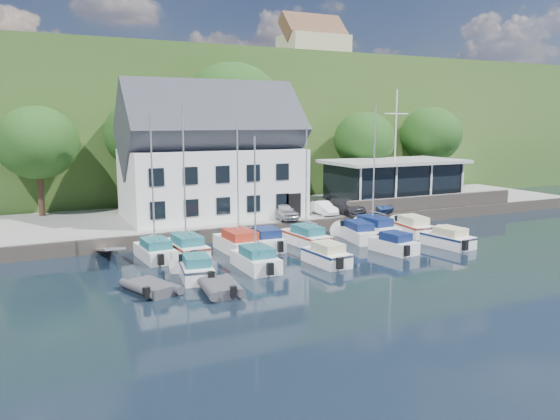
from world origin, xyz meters
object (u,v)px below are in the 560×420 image
Objects in this scene: car_blue at (373,204)px; flagpole at (395,150)px; boat_r1_1 at (185,188)px; boat_r1_4 at (306,184)px; car_dgrey at (345,206)px; boat_r1_0 at (153,194)px; boat_r2_3 at (394,242)px; boat_r2_2 at (326,253)px; boat_r1_5 at (357,230)px; boat_r1_7 at (411,225)px; car_white at (323,208)px; dinghy_0 at (151,286)px; harbor_building at (212,163)px; boat_r1_6 at (374,174)px; car_silver at (283,211)px; boat_r1_2 at (238,183)px; boat_r2_0 at (196,267)px; boat_r1_3 at (265,238)px; dinghy_1 at (220,286)px; club_pavilion at (393,181)px; boat_r2_1 at (255,197)px.

flagpole is at bearing -1.92° from car_blue.
boat_r1_4 is at bearing -7.19° from boat_r1_1.
boat_r1_0 is (-17.16, -4.67, 2.58)m from car_dgrey.
boat_r2_2 is at bearing 178.03° from boat_r2_3.
boat_r1_7 is at bearing 6.64° from boat_r1_5.
car_white is at bearing 94.71° from boat_r1_5.
car_white is 0.72× the size of boat_r2_3.
boat_r1_0 reaches higher than dinghy_0.
car_blue is at bearing 94.12° from boat_r1_7.
boat_r1_1 is (-4.78, -8.73, -0.86)m from harbor_building.
dinghy_0 is (-18.44, -6.64, -4.42)m from boat_r1_6.
car_dgrey is 17.97m from boat_r1_0.
flagpole reaches higher than harbor_building.
boat_r2_3 is at bearing -67.83° from car_silver.
harbor_building is 16.77m from boat_r1_7.
boat_r1_2 is at bearing 179.08° from boat_r1_6.
boat_r2_0 is 1.07× the size of boat_r2_3.
boat_r1_6 reaches higher than dinghy_0.
boat_r1_3 is 1.70× the size of dinghy_0.
boat_r1_0 is at bearing -177.37° from boat_r1_3.
flagpole is at bearing 37.94° from dinghy_1.
car_white is 1.90m from car_dgrey.
boat_r1_6 reaches higher than boat_r1_7.
boat_r2_0 is 1.53× the size of dinghy_1.
boat_r1_7 is (14.28, -0.39, -3.96)m from boat_r1_2.
dinghy_0 is at bearing -153.87° from flagpole.
club_pavilion reaches higher than boat_r1_5.
boat_r1_5 is at bearing -6.93° from boat_r1_4.
car_silver is at bearing 18.31° from boat_r1_0.
car_white is 0.52× the size of boat_r1_5.
car_white is at bearing 8.09° from car_silver.
boat_r1_7 is at bearing -4.18° from boat_r1_2.
flagpole is at bearing 34.54° from boat_r2_0.
car_dgrey is at bearing 67.61° from boat_r2_3.
boat_r2_1 is at bearing -146.67° from club_pavilion.
boat_r1_4 is at bearing 45.66° from dinghy_1.
harbor_building is 11.09m from boat_r1_0.
car_silver is at bearing 73.91° from boat_r2_2.
harbor_building is 3.25× the size of car_dgrey.
car_dgrey is 6.18m from boat_r1_7.
boat_r1_6 is 3.03× the size of dinghy_0.
dinghy_1 is (-18.36, -7.54, -0.37)m from boat_r1_7.
boat_r1_1 is 6.53m from boat_r2_0.
flagpole reaches higher than boat_r1_6.
boat_r1_6 is at bearing -40.16° from car_silver.
boat_r1_3 is 11.35m from dinghy_0.
flagpole is 13.50m from boat_r1_4.
car_silver is at bearing 55.77° from boat_r2_1.
boat_r1_0 is at bearing 105.34° from dinghy_1.
boat_r1_1 is 2.84× the size of dinghy_0.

